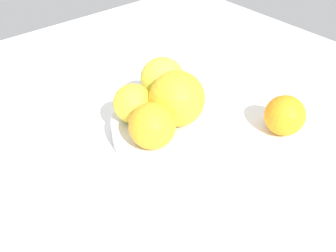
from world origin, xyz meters
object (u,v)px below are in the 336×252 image
at_px(orange_in_bowl_1, 133,103).
at_px(fruit_bowl, 168,128).
at_px(orange_in_bowl_2, 152,126).
at_px(orange_in_bowl_3, 163,80).
at_px(orange_in_bowl_0, 177,99).
at_px(orange_loose_0, 285,115).

bearing_deg(orange_in_bowl_1, fruit_bowl, 141.91).
xyz_separation_m(orange_in_bowl_2, orange_in_bowl_3, (-0.09, -0.08, 0.00)).
distance_m(orange_in_bowl_0, orange_in_bowl_2, 0.07).
distance_m(fruit_bowl, orange_in_bowl_2, 0.09).
relative_size(fruit_bowl, orange_in_bowl_1, 2.97).
xyz_separation_m(fruit_bowl, orange_in_bowl_0, (-0.01, 0.01, 0.06)).
distance_m(orange_in_bowl_2, orange_in_bowl_3, 0.12).
bearing_deg(orange_loose_0, orange_in_bowl_1, -36.16).
height_order(fruit_bowl, orange_in_bowl_2, orange_in_bowl_2).
xyz_separation_m(orange_in_bowl_3, orange_loose_0, (-0.13, 0.17, -0.04)).
xyz_separation_m(fruit_bowl, orange_in_bowl_3, (-0.03, -0.05, 0.06)).
distance_m(fruit_bowl, orange_in_bowl_1, 0.08).
bearing_deg(fruit_bowl, orange_in_bowl_0, 113.40).
xyz_separation_m(orange_in_bowl_0, orange_loose_0, (-0.15, 0.10, -0.05)).
bearing_deg(fruit_bowl, orange_in_bowl_2, 29.91).
xyz_separation_m(fruit_bowl, orange_in_bowl_1, (0.04, -0.03, 0.05)).
height_order(fruit_bowl, orange_in_bowl_3, orange_in_bowl_3).
height_order(orange_in_bowl_0, orange_loose_0, orange_in_bowl_0).
relative_size(fruit_bowl, orange_in_bowl_3, 2.45).
distance_m(fruit_bowl, orange_in_bowl_3, 0.08).
bearing_deg(orange_in_bowl_3, orange_loose_0, 127.88).
bearing_deg(fruit_bowl, orange_loose_0, 144.39).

